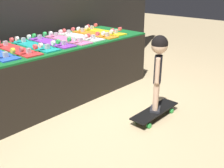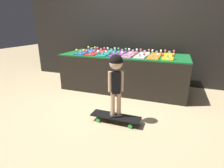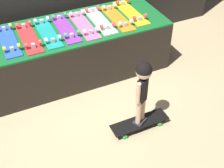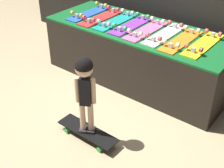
{
  "view_description": "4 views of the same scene",
  "coord_description": "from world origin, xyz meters",
  "px_view_note": "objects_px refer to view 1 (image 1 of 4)",
  "views": [
    {
      "loc": [
        -1.9,
        -2.11,
        1.4
      ],
      "look_at": [
        0.06,
        -0.31,
        0.33
      ],
      "focal_mm": 42.0,
      "sensor_mm": 36.0,
      "label": 1
    },
    {
      "loc": [
        0.92,
        -2.68,
        1.22
      ],
      "look_at": [
        0.04,
        -0.28,
        0.36
      ],
      "focal_mm": 28.0,
      "sensor_mm": 36.0,
      "label": 2
    },
    {
      "loc": [
        -1.01,
        -2.78,
        2.64
      ],
      "look_at": [
        0.12,
        -0.35,
        0.38
      ],
      "focal_mm": 50.0,
      "sensor_mm": 36.0,
      "label": 3
    },
    {
      "loc": [
        1.92,
        -2.45,
        2.13
      ],
      "look_at": [
        0.22,
        -0.3,
        0.39
      ],
      "focal_mm": 50.0,
      "sensor_mm": 36.0,
      "label": 4
    }
  ],
  "objects_px": {
    "skateboard_orange_on_rack": "(95,34)",
    "skateboard_on_floor": "(155,112)",
    "skateboard_teal_on_rack": "(35,45)",
    "skateboard_pink_on_rack": "(68,39)",
    "skateboard_purple_on_rack": "(51,42)",
    "skateboard_white_on_rack": "(80,36)",
    "child": "(159,60)",
    "skateboard_red_on_rack": "(17,49)",
    "skateboard_yellow_on_rack": "(104,31)"
  },
  "relations": [
    {
      "from": "skateboard_teal_on_rack",
      "to": "skateboard_red_on_rack",
      "type": "bearing_deg",
      "value": -176.8
    },
    {
      "from": "skateboard_red_on_rack",
      "to": "child",
      "type": "xyz_separation_m",
      "value": [
        0.84,
        -1.24,
        -0.05
      ]
    },
    {
      "from": "skateboard_yellow_on_rack",
      "to": "skateboard_on_floor",
      "type": "relative_size",
      "value": 1.11
    },
    {
      "from": "skateboard_pink_on_rack",
      "to": "skateboard_white_on_rack",
      "type": "xyz_separation_m",
      "value": [
        0.23,
        0.02,
        0.0
      ]
    },
    {
      "from": "skateboard_pink_on_rack",
      "to": "skateboard_orange_on_rack",
      "type": "bearing_deg",
      "value": -0.64
    },
    {
      "from": "skateboard_white_on_rack",
      "to": "skateboard_yellow_on_rack",
      "type": "relative_size",
      "value": 1.0
    },
    {
      "from": "skateboard_teal_on_rack",
      "to": "skateboard_purple_on_rack",
      "type": "height_order",
      "value": "same"
    },
    {
      "from": "skateboard_white_on_rack",
      "to": "skateboard_red_on_rack",
      "type": "bearing_deg",
      "value": -178.5
    },
    {
      "from": "skateboard_purple_on_rack",
      "to": "child",
      "type": "relative_size",
      "value": 0.91
    },
    {
      "from": "skateboard_on_floor",
      "to": "skateboard_purple_on_rack",
      "type": "bearing_deg",
      "value": 106.85
    },
    {
      "from": "skateboard_pink_on_rack",
      "to": "skateboard_orange_on_rack",
      "type": "distance_m",
      "value": 0.46
    },
    {
      "from": "skateboard_yellow_on_rack",
      "to": "skateboard_orange_on_rack",
      "type": "bearing_deg",
      "value": -167.16
    },
    {
      "from": "skateboard_red_on_rack",
      "to": "child",
      "type": "bearing_deg",
      "value": -55.85
    },
    {
      "from": "skateboard_red_on_rack",
      "to": "skateboard_pink_on_rack",
      "type": "relative_size",
      "value": 1.0
    },
    {
      "from": "skateboard_teal_on_rack",
      "to": "skateboard_white_on_rack",
      "type": "relative_size",
      "value": 1.0
    },
    {
      "from": "skateboard_teal_on_rack",
      "to": "skateboard_on_floor",
      "type": "xyz_separation_m",
      "value": [
        0.61,
        -1.26,
        -0.64
      ]
    },
    {
      "from": "skateboard_teal_on_rack",
      "to": "skateboard_pink_on_rack",
      "type": "bearing_deg",
      "value": -1.51
    },
    {
      "from": "skateboard_on_floor",
      "to": "child",
      "type": "relative_size",
      "value": 0.82
    },
    {
      "from": "skateboard_yellow_on_rack",
      "to": "skateboard_on_floor",
      "type": "xyz_separation_m",
      "value": [
        -0.54,
        -1.29,
        -0.64
      ]
    },
    {
      "from": "skateboard_on_floor",
      "to": "skateboard_pink_on_rack",
      "type": "bearing_deg",
      "value": 97.03
    },
    {
      "from": "skateboard_orange_on_rack",
      "to": "skateboard_on_floor",
      "type": "distance_m",
      "value": 1.43
    },
    {
      "from": "skateboard_teal_on_rack",
      "to": "skateboard_yellow_on_rack",
      "type": "height_order",
      "value": "same"
    },
    {
      "from": "skateboard_purple_on_rack",
      "to": "skateboard_teal_on_rack",
      "type": "bearing_deg",
      "value": -177.59
    },
    {
      "from": "skateboard_red_on_rack",
      "to": "skateboard_on_floor",
      "type": "relative_size",
      "value": 1.11
    },
    {
      "from": "skateboard_teal_on_rack",
      "to": "skateboard_pink_on_rack",
      "type": "height_order",
      "value": "same"
    },
    {
      "from": "skateboard_orange_on_rack",
      "to": "skateboard_pink_on_rack",
      "type": "bearing_deg",
      "value": 179.36
    },
    {
      "from": "skateboard_teal_on_rack",
      "to": "child",
      "type": "xyz_separation_m",
      "value": [
        0.61,
        -1.26,
        -0.05
      ]
    },
    {
      "from": "skateboard_purple_on_rack",
      "to": "skateboard_red_on_rack",
      "type": "bearing_deg",
      "value": -177.19
    },
    {
      "from": "skateboard_orange_on_rack",
      "to": "skateboard_on_floor",
      "type": "relative_size",
      "value": 1.11
    },
    {
      "from": "skateboard_red_on_rack",
      "to": "skateboard_teal_on_rack",
      "type": "xyz_separation_m",
      "value": [
        0.23,
        0.01,
        0.0
      ]
    },
    {
      "from": "skateboard_orange_on_rack",
      "to": "skateboard_yellow_on_rack",
      "type": "distance_m",
      "value": 0.24
    },
    {
      "from": "skateboard_white_on_rack",
      "to": "skateboard_on_floor",
      "type": "height_order",
      "value": "skateboard_white_on_rack"
    },
    {
      "from": "skateboard_purple_on_rack",
      "to": "skateboard_orange_on_rack",
      "type": "relative_size",
      "value": 1.0
    },
    {
      "from": "skateboard_orange_on_rack",
      "to": "skateboard_on_floor",
      "type": "xyz_separation_m",
      "value": [
        -0.31,
        -1.24,
        -0.64
      ]
    },
    {
      "from": "skateboard_teal_on_rack",
      "to": "skateboard_purple_on_rack",
      "type": "distance_m",
      "value": 0.23
    },
    {
      "from": "skateboard_pink_on_rack",
      "to": "skateboard_on_floor",
      "type": "distance_m",
      "value": 1.41
    },
    {
      "from": "skateboard_yellow_on_rack",
      "to": "child",
      "type": "xyz_separation_m",
      "value": [
        -0.54,
        -1.29,
        -0.05
      ]
    },
    {
      "from": "skateboard_yellow_on_rack",
      "to": "child",
      "type": "bearing_deg",
      "value": -112.55
    },
    {
      "from": "skateboard_white_on_rack",
      "to": "skateboard_on_floor",
      "type": "xyz_separation_m",
      "value": [
        -0.08,
        -1.27,
        -0.64
      ]
    },
    {
      "from": "skateboard_pink_on_rack",
      "to": "skateboard_teal_on_rack",
      "type": "bearing_deg",
      "value": 178.49
    },
    {
      "from": "skateboard_teal_on_rack",
      "to": "skateboard_orange_on_rack",
      "type": "height_order",
      "value": "same"
    },
    {
      "from": "skateboard_white_on_rack",
      "to": "child",
      "type": "relative_size",
      "value": 0.91
    },
    {
      "from": "skateboard_teal_on_rack",
      "to": "skateboard_pink_on_rack",
      "type": "xyz_separation_m",
      "value": [
        0.46,
        -0.01,
        0.0
      ]
    },
    {
      "from": "skateboard_teal_on_rack",
      "to": "skateboard_orange_on_rack",
      "type": "distance_m",
      "value": 0.92
    },
    {
      "from": "skateboard_purple_on_rack",
      "to": "skateboard_white_on_rack",
      "type": "bearing_deg",
      "value": 0.2
    },
    {
      "from": "skateboard_red_on_rack",
      "to": "skateboard_yellow_on_rack",
      "type": "distance_m",
      "value": 1.38
    },
    {
      "from": "skateboard_white_on_rack",
      "to": "skateboard_on_floor",
      "type": "distance_m",
      "value": 1.42
    },
    {
      "from": "skateboard_yellow_on_rack",
      "to": "child",
      "type": "distance_m",
      "value": 1.4
    },
    {
      "from": "skateboard_pink_on_rack",
      "to": "skateboard_white_on_rack",
      "type": "bearing_deg",
      "value": 5.82
    },
    {
      "from": "skateboard_teal_on_rack",
      "to": "skateboard_orange_on_rack",
      "type": "xyz_separation_m",
      "value": [
        0.92,
        -0.02,
        0.0
      ]
    }
  ]
}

